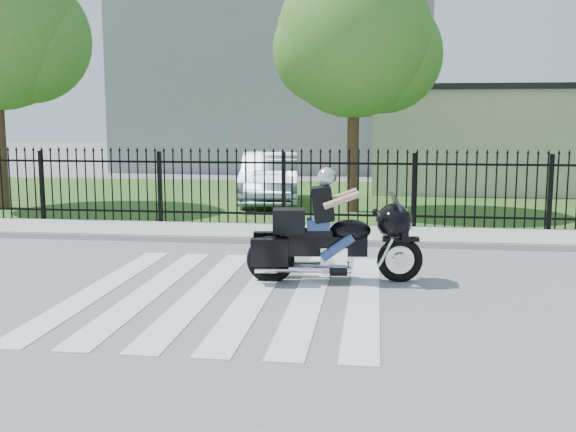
# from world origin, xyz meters

# --- Properties ---
(ground) EXTENTS (120.00, 120.00, 0.00)m
(ground) POSITION_xyz_m (0.00, 0.00, 0.00)
(ground) COLOR slate
(ground) RESTS_ON ground
(crosswalk) EXTENTS (5.00, 5.50, 0.01)m
(crosswalk) POSITION_xyz_m (0.00, 0.00, 0.01)
(crosswalk) COLOR silver
(crosswalk) RESTS_ON ground
(sidewalk) EXTENTS (40.00, 2.00, 0.12)m
(sidewalk) POSITION_xyz_m (0.00, 5.00, 0.06)
(sidewalk) COLOR #ADAAA3
(sidewalk) RESTS_ON ground
(curb) EXTENTS (40.00, 0.12, 0.12)m
(curb) POSITION_xyz_m (0.00, 4.00, 0.06)
(curb) COLOR #ADAAA3
(curb) RESTS_ON ground
(grass_strip) EXTENTS (40.00, 12.00, 0.02)m
(grass_strip) POSITION_xyz_m (0.00, 12.00, 0.01)
(grass_strip) COLOR #325B1F
(grass_strip) RESTS_ON ground
(iron_fence) EXTENTS (26.00, 0.04, 1.80)m
(iron_fence) POSITION_xyz_m (0.00, 6.00, 0.90)
(iron_fence) COLOR black
(iron_fence) RESTS_ON ground
(tree_mid) EXTENTS (4.20, 4.20, 6.78)m
(tree_mid) POSITION_xyz_m (1.50, 9.00, 4.67)
(tree_mid) COLOR #382316
(tree_mid) RESTS_ON ground
(building_low) EXTENTS (10.00, 6.00, 3.50)m
(building_low) POSITION_xyz_m (7.00, 16.00, 1.75)
(building_low) COLOR beige
(building_low) RESTS_ON ground
(building_low_roof) EXTENTS (10.20, 6.20, 0.20)m
(building_low_roof) POSITION_xyz_m (7.00, 16.00, 3.60)
(building_low_roof) COLOR black
(building_low_roof) RESTS_ON building_low
(building_tall) EXTENTS (15.00, 10.00, 12.00)m
(building_tall) POSITION_xyz_m (-3.00, 26.00, 6.00)
(building_tall) COLOR gray
(building_tall) RESTS_ON ground
(motorcycle_rider) EXTENTS (2.81, 1.07, 1.86)m
(motorcycle_rider) POSITION_xyz_m (1.43, 0.96, 0.76)
(motorcycle_rider) COLOR black
(motorcycle_rider) RESTS_ON ground
(parked_car) EXTENTS (2.20, 4.87, 1.55)m
(parked_car) POSITION_xyz_m (-1.01, 10.41, 0.79)
(parked_car) COLOR #91A1B7
(parked_car) RESTS_ON grass_strip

